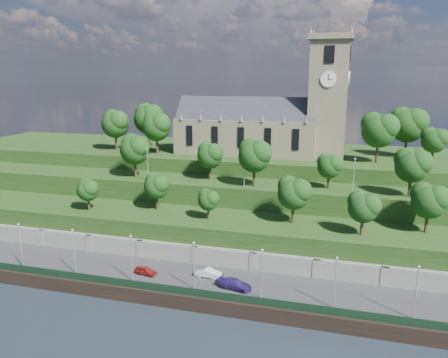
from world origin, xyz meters
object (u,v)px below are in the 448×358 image
(car_right, at_px, (235,284))
(church, at_px, (268,121))
(car_left, at_px, (146,271))
(car_middle, at_px, (208,273))

(car_right, bearing_deg, church, 14.46)
(car_left, relative_size, car_right, 0.73)
(car_left, height_order, car_middle, car_middle)
(church, relative_size, car_left, 10.47)
(car_middle, bearing_deg, car_left, 103.49)
(church, xyz_separation_m, car_left, (-11.90, -40.80, -19.89))
(car_middle, bearing_deg, church, 0.25)
(car_left, bearing_deg, church, -6.50)
(church, xyz_separation_m, car_right, (2.91, -41.62, -19.79))
(car_right, bearing_deg, car_middle, 72.72)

